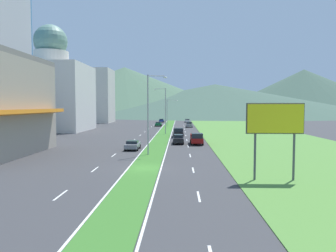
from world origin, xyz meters
TOP-DOWN VIEW (x-y plane):
  - ground_plane at (0.00, 0.00)m, footprint 600.00×600.00m
  - grass_median at (0.00, 60.00)m, footprint 3.20×240.00m
  - grass_verge_right at (20.60, 60.00)m, footprint 24.00×240.00m
  - lane_dash_left_1 at (-5.10, -10.31)m, footprint 0.16×2.80m
  - lane_dash_left_2 at (-5.10, -0.63)m, footprint 0.16×2.80m
  - lane_dash_left_3 at (-5.10, 9.06)m, footprint 0.16×2.80m
  - lane_dash_left_4 at (-5.10, 18.74)m, footprint 0.16×2.80m
  - lane_dash_left_5 at (-5.10, 28.43)m, footprint 0.16×2.80m
  - lane_dash_left_6 at (-5.10, 38.12)m, footprint 0.16×2.80m
  - lane_dash_left_7 at (-5.10, 47.80)m, footprint 0.16×2.80m
  - lane_dash_left_8 at (-5.10, 57.49)m, footprint 0.16×2.80m
  - lane_dash_left_9 at (-5.10, 67.17)m, footprint 0.16×2.80m
  - lane_dash_left_10 at (-5.10, 76.86)m, footprint 0.16×2.80m
  - lane_dash_right_1 at (5.10, -10.31)m, footprint 0.16×2.80m
  - lane_dash_right_2 at (5.10, -0.63)m, footprint 0.16×2.80m
  - lane_dash_right_3 at (5.10, 9.06)m, footprint 0.16×2.80m
  - lane_dash_right_4 at (5.10, 18.74)m, footprint 0.16×2.80m
  - lane_dash_right_5 at (5.10, 28.43)m, footprint 0.16×2.80m
  - lane_dash_right_6 at (5.10, 38.12)m, footprint 0.16×2.80m
  - lane_dash_right_7 at (5.10, 47.80)m, footprint 0.16×2.80m
  - lane_dash_right_8 at (5.10, 57.49)m, footprint 0.16×2.80m
  - lane_dash_right_9 at (5.10, 67.17)m, footprint 0.16×2.80m
  - lane_dash_right_10 at (5.10, 76.86)m, footprint 0.16×2.80m
  - edge_line_median_left at (-1.75, 60.00)m, footprint 0.16×240.00m
  - edge_line_median_right at (1.75, 60.00)m, footprint 0.16×240.00m
  - domed_building at (-30.32, 51.50)m, footprint 18.81×18.81m
  - midrise_colored at (-29.76, 93.10)m, footprint 13.43×13.43m
  - hill_far_left at (-42.05, 234.75)m, footprint 198.79×198.79m
  - hill_far_center at (31.70, 224.38)m, footprint 239.19×239.19m
  - hill_far_right at (128.98, 299.07)m, footprint 180.01×180.01m
  - street_lamp_near at (-0.29, 9.41)m, footprint 2.64×0.42m
  - street_lamp_mid at (0.16, 41.03)m, footprint 2.74×0.30m
  - street_lamp_far at (0.00, 72.68)m, footprint 3.54×0.32m
  - billboard_roadside at (12.04, -5.07)m, footprint 5.04×0.28m
  - car_0 at (3.49, 22.51)m, footprint 1.91×4.43m
  - car_1 at (6.60, 65.37)m, footprint 2.00×4.08m
  - car_2 at (-3.37, 14.58)m, footprint 2.04×4.52m
  - car_3 at (6.73, 93.79)m, footprint 2.01×4.44m
  - car_4 at (-3.16, 70.48)m, footprint 2.03×4.72m
  - car_5 at (-3.53, 95.03)m, footprint 1.92×4.45m
  - pickup_truck_0 at (6.62, 21.59)m, footprint 2.18×5.40m
  - pickup_truck_1 at (3.46, 34.28)m, footprint 2.18×5.40m

SIDE VIEW (x-z plane):
  - ground_plane at x=0.00m, z-range 0.00..0.00m
  - lane_dash_left_1 at x=-5.10m, z-range 0.00..0.01m
  - lane_dash_left_2 at x=-5.10m, z-range 0.00..0.01m
  - lane_dash_left_3 at x=-5.10m, z-range 0.00..0.01m
  - lane_dash_left_4 at x=-5.10m, z-range 0.00..0.01m
  - lane_dash_left_5 at x=-5.10m, z-range 0.00..0.01m
  - lane_dash_left_6 at x=-5.10m, z-range 0.00..0.01m
  - lane_dash_left_7 at x=-5.10m, z-range 0.00..0.01m
  - lane_dash_left_8 at x=-5.10m, z-range 0.00..0.01m
  - lane_dash_left_9 at x=-5.10m, z-range 0.00..0.01m
  - lane_dash_left_10 at x=-5.10m, z-range 0.00..0.01m
  - lane_dash_right_1 at x=5.10m, z-range 0.00..0.01m
  - lane_dash_right_2 at x=5.10m, z-range 0.00..0.01m
  - lane_dash_right_3 at x=5.10m, z-range 0.00..0.01m
  - lane_dash_right_4 at x=5.10m, z-range 0.00..0.01m
  - lane_dash_right_5 at x=5.10m, z-range 0.00..0.01m
  - lane_dash_right_6 at x=5.10m, z-range 0.00..0.01m
  - lane_dash_right_7 at x=5.10m, z-range 0.00..0.01m
  - lane_dash_right_8 at x=5.10m, z-range 0.00..0.01m
  - lane_dash_right_9 at x=5.10m, z-range 0.00..0.01m
  - lane_dash_right_10 at x=5.10m, z-range 0.00..0.01m
  - edge_line_median_left at x=-1.75m, z-range 0.00..0.01m
  - edge_line_median_right at x=1.75m, z-range 0.00..0.01m
  - grass_median at x=0.00m, z-range 0.00..0.06m
  - grass_verge_right at x=20.60m, z-range 0.00..0.06m
  - car_5 at x=-3.53m, z-range 0.03..1.42m
  - car_2 at x=-3.37m, z-range 0.03..1.42m
  - car_4 at x=-3.16m, z-range 0.03..1.43m
  - car_3 at x=6.73m, z-range 0.03..1.44m
  - car_0 at x=3.49m, z-range 0.01..1.59m
  - car_1 at x=6.60m, z-range 0.00..1.64m
  - pickup_truck_0 at x=6.62m, z-range -0.02..1.98m
  - pickup_truck_1 at x=3.46m, z-range -0.02..1.98m
  - street_lamp_far at x=0.00m, z-range 0.75..9.34m
  - billboard_roadside at x=12.04m, z-range 1.73..8.58m
  - street_lamp_mid at x=0.16m, z-range 0.70..11.35m
  - street_lamp_near at x=-0.29m, z-range 0.69..11.40m
  - midrise_colored at x=-29.76m, z-range 0.00..20.91m
  - domed_building at x=-30.32m, z-range -3.42..24.43m
  - hill_far_center at x=31.70m, z-range 0.00..23.56m
  - hill_far_left at x=-42.05m, z-range 0.00..38.47m
  - hill_far_right at x=128.98m, z-range 0.00..43.14m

